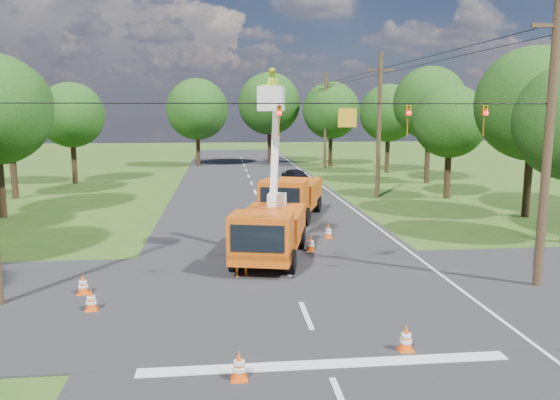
{
  "coord_description": "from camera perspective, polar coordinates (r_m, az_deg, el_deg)",
  "views": [
    {
      "loc": [
        -2.41,
        -15.32,
        6.09
      ],
      "look_at": [
        -0.17,
        5.71,
        2.6
      ],
      "focal_mm": 35.0,
      "sensor_mm": 36.0,
      "label": 1
    }
  ],
  "objects": [
    {
      "name": "tree_right_b",
      "position": [
        34.1,
        24.96,
        9.08
      ],
      "size": [
        6.4,
        6.4,
        9.65
      ],
      "color": "#382616",
      "rests_on": "ground"
    },
    {
      "name": "ground",
      "position": [
        35.92,
        -2.14,
        -0.4
      ],
      "size": [
        140.0,
        140.0,
        0.0
      ],
      "primitive_type": "plane",
      "color": "#2B5218",
      "rests_on": "ground"
    },
    {
      "name": "traffic_cone_2",
      "position": [
        23.83,
        3.23,
        -4.56
      ],
      "size": [
        0.38,
        0.38,
        0.71
      ],
      "color": "#EB4C0C",
      "rests_on": "ground"
    },
    {
      "name": "tree_left_f",
      "position": [
        48.91,
        -20.97,
        8.28
      ],
      "size": [
        5.4,
        5.4,
        8.4
      ],
      "color": "#382616",
      "rests_on": "ground"
    },
    {
      "name": "traffic_cone_3",
      "position": [
        26.26,
        5.1,
        -3.28
      ],
      "size": [
        0.38,
        0.38,
        0.71
      ],
      "color": "#EB4C0C",
      "rests_on": "ground"
    },
    {
      "name": "edge_line",
      "position": [
        36.72,
        6.61,
        -0.24
      ],
      "size": [
        0.12,
        90.0,
        0.02
      ],
      "primitive_type": "cube",
      "color": "silver",
      "rests_on": "ground"
    },
    {
      "name": "tree_right_e",
      "position": [
        54.77,
        11.28,
        8.89
      ],
      "size": [
        5.6,
        5.6,
        8.63
      ],
      "color": "#382616",
      "rests_on": "ground"
    },
    {
      "name": "traffic_cone_5",
      "position": [
        19.51,
        -19.89,
        -8.29
      ],
      "size": [
        0.38,
        0.38,
        0.71
      ],
      "color": "#EB4C0C",
      "rests_on": "ground"
    },
    {
      "name": "tree_far_c",
      "position": [
        60.5,
        5.35,
        9.3
      ],
      "size": [
        6.2,
        6.2,
        9.18
      ],
      "color": "#382616",
      "rests_on": "ground"
    },
    {
      "name": "pole_right_mid",
      "position": [
        38.89,
        10.32,
        7.77
      ],
      "size": [
        1.8,
        0.3,
        10.0
      ],
      "color": "#4C3823",
      "rests_on": "ground"
    },
    {
      "name": "road_main",
      "position": [
        35.92,
        -2.14,
        -0.4
      ],
      "size": [
        12.0,
        100.0,
        0.06
      ],
      "primitive_type": "cube",
      "color": "black",
      "rests_on": "ground"
    },
    {
      "name": "traffic_cone_4",
      "position": [
        17.89,
        -19.14,
        -9.85
      ],
      "size": [
        0.38,
        0.38,
        0.71
      ],
      "color": "#EB4C0C",
      "rests_on": "ground"
    },
    {
      "name": "tree_far_b",
      "position": [
        62.56,
        -1.13,
        10.02
      ],
      "size": [
        7.0,
        7.0,
        10.32
      ],
      "color": "#382616",
      "rests_on": "ground"
    },
    {
      "name": "pole_right_near",
      "position": [
        20.49,
        26.25,
        5.66
      ],
      "size": [
        1.8,
        0.3,
        10.0
      ],
      "color": "#4C3823",
      "rests_on": "ground"
    },
    {
      "name": "second_truck",
      "position": [
        30.79,
        1.21,
        0.36
      ],
      "size": [
        4.35,
        6.94,
        2.44
      ],
      "rotation": [
        0.0,
        0.0,
        -0.33
      ],
      "color": "#CB5A0E",
      "rests_on": "ground"
    },
    {
      "name": "tree_right_d",
      "position": [
        47.55,
        15.38,
        9.74
      ],
      "size": [
        6.0,
        6.0,
        9.7
      ],
      "color": "#382616",
      "rests_on": "ground"
    },
    {
      "name": "tree_right_c",
      "position": [
        39.54,
        17.35,
        7.82
      ],
      "size": [
        5.0,
        5.0,
        7.83
      ],
      "color": "#382616",
      "rests_on": "ground"
    },
    {
      "name": "pole_right_far",
      "position": [
        58.36,
        4.75,
        8.37
      ],
      "size": [
        1.8,
        0.3,
        10.0
      ],
      "color": "#4C3823",
      "rests_on": "ground"
    },
    {
      "name": "traffic_cone_0",
      "position": [
        12.95,
        -4.3,
        -16.91
      ],
      "size": [
        0.38,
        0.38,
        0.71
      ],
      "color": "#EB4C0C",
      "rests_on": "ground"
    },
    {
      "name": "bucket_truck",
      "position": [
        22.17,
        -1.08,
        -2.27
      ],
      "size": [
        3.67,
        6.55,
        7.75
      ],
      "rotation": [
        0.0,
        0.0,
        -0.24
      ],
      "color": "#CB5A0E",
      "rests_on": "ground"
    },
    {
      "name": "stop_bar",
      "position": [
        13.77,
        4.86,
        -16.9
      ],
      "size": [
        9.0,
        0.45,
        0.02
      ],
      "primitive_type": "cube",
      "color": "silver",
      "rests_on": "ground"
    },
    {
      "name": "ground_worker",
      "position": [
        20.17,
        -4.0,
        -5.27
      ],
      "size": [
        0.84,
        0.69,
        2.0
      ],
      "primitive_type": "imported",
      "rotation": [
        0.0,
        0.0,
        0.33
      ],
      "color": "orange",
      "rests_on": "ground"
    },
    {
      "name": "road_cross",
      "position": [
        18.51,
        1.78,
        -9.84
      ],
      "size": [
        56.0,
        10.0,
        0.07
      ],
      "primitive_type": "cube",
      "color": "black",
      "rests_on": "ground"
    },
    {
      "name": "distant_car",
      "position": [
        45.3,
        1.77,
        2.45
      ],
      "size": [
        2.57,
        4.05,
        1.29
      ],
      "primitive_type": "imported",
      "rotation": [
        0.0,
        0.0,
        0.3
      ],
      "color": "black",
      "rests_on": "ground"
    },
    {
      "name": "tree_far_a",
      "position": [
        60.37,
        -8.65,
        9.35
      ],
      "size": [
        6.6,
        6.6,
        9.5
      ],
      "color": "#382616",
      "rests_on": "ground"
    },
    {
      "name": "signal_span",
      "position": [
        17.92,
        9.02,
        8.58
      ],
      "size": [
        18.0,
        0.29,
        1.07
      ],
      "color": "black",
      "rests_on": "ground"
    },
    {
      "name": "tree_left_e",
      "position": [
        41.87,
        -26.52,
        8.94
      ],
      "size": [
        5.8,
        5.8,
        9.41
      ],
      "color": "#382616",
      "rests_on": "ground"
    },
    {
      "name": "traffic_cone_1",
      "position": [
        14.66,
        13.03,
        -13.89
      ],
      "size": [
        0.38,
        0.38,
        0.71
      ],
      "color": "#EB4C0C",
      "rests_on": "ground"
    }
  ]
}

